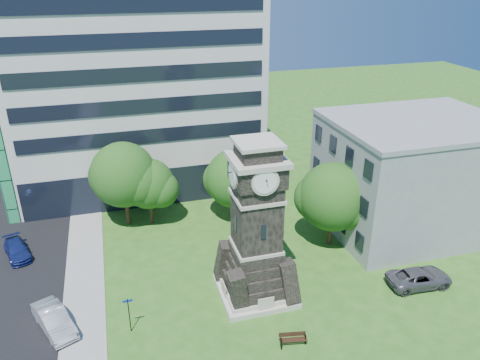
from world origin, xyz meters
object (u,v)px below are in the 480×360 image
object	(u,v)px
car_street_north	(17,250)
car_east_lot	(419,278)
car_street_mid	(54,320)
street_sign	(129,311)
clock_tower	(256,233)
park_bench	(293,339)

from	to	relation	value
car_street_north	car_east_lot	bearing A→B (deg)	-41.45
car_street_mid	street_sign	bearing A→B (deg)	-42.93
clock_tower	car_street_north	size ratio (longest dim) A/B	2.93
car_street_mid	car_east_lot	world-z (taller)	car_street_mid
car_street_mid	park_bench	world-z (taller)	car_street_mid
car_street_north	street_sign	distance (m)	14.78
car_east_lot	park_bench	size ratio (longest dim) A/B	2.83
car_east_lot	street_sign	distance (m)	21.88
clock_tower	car_street_mid	xyz separation A→B (m)	(-14.31, 0.07, -4.51)
clock_tower	car_east_lot	bearing A→B (deg)	-11.94
park_bench	street_sign	xyz separation A→B (m)	(-10.09, 4.18, 1.21)
car_street_mid	car_east_lot	bearing A→B (deg)	-30.10
car_east_lot	park_bench	bearing A→B (deg)	108.57
car_east_lot	clock_tower	bearing A→B (deg)	81.64
clock_tower	car_street_mid	size ratio (longest dim) A/B	2.63
street_sign	park_bench	bearing A→B (deg)	-24.46
car_street_north	street_sign	size ratio (longest dim) A/B	1.54
clock_tower	car_east_lot	world-z (taller)	clock_tower
car_street_mid	car_east_lot	size ratio (longest dim) A/B	0.92
car_east_lot	park_bench	distance (m)	12.16
park_bench	street_sign	world-z (taller)	street_sign
park_bench	car_east_lot	bearing A→B (deg)	25.71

